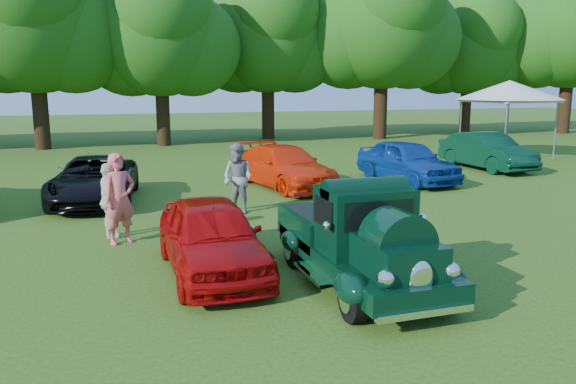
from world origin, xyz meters
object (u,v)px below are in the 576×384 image
object	(u,v)px
hero_pickup	(358,241)
spectator_white	(109,201)
canopy_tent	(509,91)
back_car_blue	(407,161)
back_car_black	(94,180)
red_convertible	(211,236)
spectator_grey	(238,178)
back_car_green	(487,151)
back_car_orange	(285,167)
spectator_pink	(120,199)

from	to	relation	value
hero_pickup	spectator_white	bearing A→B (deg)	132.40
spectator_white	canopy_tent	size ratio (longest dim) A/B	0.33
hero_pickup	back_car_blue	distance (m)	10.76
hero_pickup	back_car_black	xyz separation A→B (m)	(-4.41, 8.62, -0.08)
hero_pickup	red_convertible	world-z (taller)	hero_pickup
back_car_black	spectator_white	bearing A→B (deg)	-77.89
hero_pickup	spectator_white	size ratio (longest dim) A/B	2.60
back_car_black	spectator_white	world-z (taller)	spectator_white
spectator_grey	spectator_white	xyz separation A→B (m)	(-3.30, -1.52, -0.09)
red_convertible	back_car_black	xyz separation A→B (m)	(-2.10, 7.31, -0.02)
back_car_black	spectator_grey	bearing A→B (deg)	-29.03
red_convertible	spectator_white	bearing A→B (deg)	118.55
back_car_black	back_car_blue	bearing A→B (deg)	8.59
back_car_green	back_car_blue	bearing A→B (deg)	-161.78
back_car_orange	canopy_tent	distance (m)	13.06
back_car_green	spectator_grey	distance (m)	12.33
spectator_pink	spectator_white	bearing A→B (deg)	86.34
spectator_grey	hero_pickup	bearing A→B (deg)	-29.75
hero_pickup	back_car_orange	world-z (taller)	hero_pickup
spectator_grey	canopy_tent	xyz separation A→B (m)	(14.56, 7.38, 2.18)
back_car_blue	back_car_black	bearing A→B (deg)	173.75
back_car_orange	spectator_pink	size ratio (longest dim) A/B	2.42
red_convertible	back_car_black	size ratio (longest dim) A/B	0.84
spectator_white	canopy_tent	world-z (taller)	canopy_tent
back_car_green	red_convertible	bearing A→B (deg)	-146.38
back_car_blue	hero_pickup	bearing A→B (deg)	-131.96
back_car_green	canopy_tent	bearing A→B (deg)	39.18
spectator_pink	spectator_grey	world-z (taller)	spectator_pink
back_car_black	back_car_orange	size ratio (longest dim) A/B	1.01
spectator_pink	spectator_white	distance (m)	0.62
back_car_blue	canopy_tent	world-z (taller)	canopy_tent
hero_pickup	spectator_grey	world-z (taller)	spectator_grey
hero_pickup	red_convertible	distance (m)	2.66
back_car_green	spectator_white	size ratio (longest dim) A/B	2.65
back_car_green	canopy_tent	xyz separation A→B (m)	(3.14, 2.74, 2.38)
back_car_orange	red_convertible	bearing A→B (deg)	-127.83
spectator_grey	back_car_orange	bearing A→B (deg)	107.68
back_car_green	spectator_grey	xyz separation A→B (m)	(-11.42, -4.64, 0.20)
spectator_pink	canopy_tent	distance (m)	20.13
back_car_blue	back_car_green	world-z (taller)	back_car_blue
back_car_blue	canopy_tent	bearing A→B (deg)	22.01
back_car_black	back_car_orange	world-z (taller)	back_car_orange
back_car_black	back_car_blue	distance (m)	10.47
hero_pickup	back_car_blue	size ratio (longest dim) A/B	1.01
back_car_green	spectator_white	world-z (taller)	spectator_white
spectator_white	back_car_blue	bearing A→B (deg)	-69.78
back_car_orange	back_car_green	size ratio (longest dim) A/B	1.06
back_car_orange	back_car_blue	bearing A→B (deg)	-16.52
back_car_orange	spectator_grey	size ratio (longest dim) A/B	2.54
spectator_pink	red_convertible	bearing A→B (deg)	-84.81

